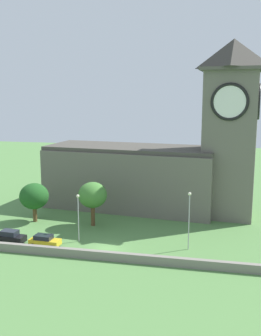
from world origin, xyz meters
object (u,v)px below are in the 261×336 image
object	(u,v)px
church	(163,161)
streetlamp_central	(189,212)
tree_riverside_west	(34,196)
streetlamp_west_mid	(78,210)
tree_by_tower	(93,195)
car_black	(11,237)
car_yellow	(45,241)

from	to	relation	value
church	streetlamp_central	xyz separation A→B (m)	(6.03, -18.39, -3.69)
tree_riverside_west	streetlamp_west_mid	bearing A→B (deg)	-35.10
church	tree_by_tower	xyz separation A→B (m)	(-9.57, -11.59, -3.91)
church	tree_by_tower	distance (m)	15.53
car_black	car_yellow	distance (m)	5.14
streetlamp_west_mid	tree_riverside_west	size ratio (longest dim) A/B	1.07
car_black	tree_riverside_west	distance (m)	10.48
car_yellow	church	bearing A→B (deg)	58.25
streetlamp_west_mid	tree_by_tower	world-z (taller)	tree_by_tower
church	streetlamp_central	size ratio (longest dim) A/B	4.89
car_black	car_yellow	xyz separation A→B (m)	(5.14, -0.06, -0.12)
church	car_black	distance (m)	29.46
car_yellow	streetlamp_central	distance (m)	20.13
car_black	church	bearing A→B (deg)	49.33
tree_by_tower	streetlamp_west_mid	bearing A→B (deg)	-88.68
car_yellow	streetlamp_west_mid	xyz separation A→B (m)	(3.95, 2.80, 3.78)
car_yellow	streetlamp_central	size ratio (longest dim) A/B	0.55
tree_by_tower	car_yellow	bearing A→B (deg)	-110.75
tree_riverside_west	car_yellow	bearing A→B (deg)	-58.00
streetlamp_central	streetlamp_west_mid	bearing A→B (deg)	-178.55
car_black	streetlamp_central	size ratio (longest dim) A/B	0.53
church	streetlamp_west_mid	distance (m)	21.43
streetlamp_central	church	bearing A→B (deg)	108.17
car_yellow	streetlamp_central	bearing A→B (deg)	9.34
tree_by_tower	tree_riverside_west	size ratio (longest dim) A/B	1.10
car_black	tree_by_tower	size ratio (longest dim) A/B	0.59
car_yellow	streetlamp_west_mid	world-z (taller)	streetlamp_west_mid
church	streetlamp_central	distance (m)	19.70
streetlamp_west_mid	tree_by_tower	distance (m)	7.20
streetlamp_west_mid	streetlamp_central	xyz separation A→B (m)	(15.43, 0.39, 0.59)
streetlamp_central	tree_riverside_west	xyz separation A→B (m)	(-25.60, 6.75, -0.93)
tree_by_tower	car_black	bearing A→B (deg)	-131.94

